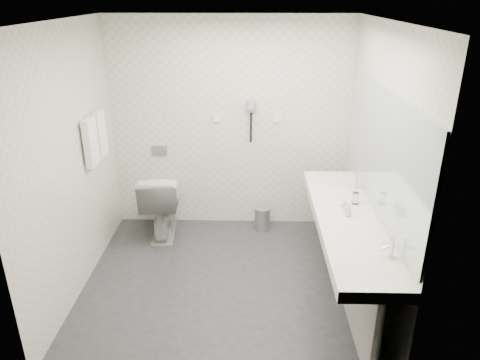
{
  "coord_description": "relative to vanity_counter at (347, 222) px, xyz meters",
  "views": [
    {
      "loc": [
        0.25,
        -3.81,
        2.72
      ],
      "look_at": [
        0.15,
        0.15,
        1.05
      ],
      "focal_mm": 33.68,
      "sensor_mm": 36.0,
      "label": 1
    }
  ],
  "objects": [
    {
      "name": "soap_bottle_b",
      "position": [
        -0.0,
        0.21,
        0.09
      ],
      "size": [
        0.09,
        0.09,
        0.08
      ],
      "primitive_type": "imported",
      "rotation": [
        0.0,
        0.0,
        -0.78
      ],
      "color": "beige",
      "rests_on": "vanity_counter"
    },
    {
      "name": "dryer_barrel",
      "position": [
        -0.88,
        1.4,
        0.73
      ],
      "size": [
        0.08,
        0.14,
        0.08
      ],
      "primitive_type": "cylinder",
      "rotation": [
        1.57,
        0.0,
        0.0
      ],
      "color": "gray",
      "rests_on": "dryer_cradle"
    },
    {
      "name": "faucet_far",
      "position": [
        0.19,
        0.65,
        0.12
      ],
      "size": [
        0.04,
        0.04,
        0.15
      ],
      "primitive_type": "cylinder",
      "color": "silver",
      "rests_on": "vanity_counter"
    },
    {
      "name": "toilet",
      "position": [
        -1.93,
        1.17,
        -0.4
      ],
      "size": [
        0.5,
        0.82,
        0.8
      ],
      "primitive_type": "imported",
      "rotation": [
        0.0,
        0.0,
        3.21
      ],
      "color": "white",
      "rests_on": "floor"
    },
    {
      "name": "soap_bottle_a",
      "position": [
        0.01,
        0.09,
        0.1
      ],
      "size": [
        0.06,
        0.06,
        0.09
      ],
      "primitive_type": "imported",
      "rotation": [
        0.0,
        0.0,
        0.57
      ],
      "color": "beige",
      "rests_on": "vanity_counter"
    },
    {
      "name": "wall_back",
      "position": [
        -1.12,
        1.5,
        0.45
      ],
      "size": [
        2.8,
        0.0,
        2.8
      ],
      "primitive_type": "plane",
      "rotation": [
        1.57,
        0.0,
        0.0
      ],
      "color": "beige",
      "rests_on": "floor"
    },
    {
      "name": "faucet_near",
      "position": [
        0.19,
        -0.65,
        0.12
      ],
      "size": [
        0.04,
        0.04,
        0.15
      ],
      "primitive_type": "cylinder",
      "color": "silver",
      "rests_on": "vanity_counter"
    },
    {
      "name": "switch_plate_b",
      "position": [
        -0.57,
        1.49,
        0.55
      ],
      "size": [
        0.09,
        0.02,
        0.09
      ],
      "primitive_type": "cube",
      "color": "white",
      "rests_on": "wall_back"
    },
    {
      "name": "vanity_post_far",
      "position": [
        0.05,
        1.04,
        -0.42
      ],
      "size": [
        0.06,
        0.06,
        0.75
      ],
      "primitive_type": "cylinder",
      "color": "silver",
      "rests_on": "floor"
    },
    {
      "name": "vanity_counter",
      "position": [
        0.0,
        0.0,
        0.0
      ],
      "size": [
        0.55,
        2.2,
        0.1
      ],
      "primitive_type": "cube",
      "color": "silver",
      "rests_on": "floor"
    },
    {
      "name": "ceiling",
      "position": [
        -1.12,
        0.2,
        1.7
      ],
      "size": [
        2.8,
        2.8,
        0.0
      ],
      "primitive_type": "plane",
      "rotation": [
        3.14,
        0.0,
        0.0
      ],
      "color": "silver",
      "rests_on": "wall_back"
    },
    {
      "name": "wall_left",
      "position": [
        -2.52,
        0.2,
        0.45
      ],
      "size": [
        0.0,
        2.6,
        2.6
      ],
      "primitive_type": "plane",
      "rotation": [
        1.57,
        0.0,
        1.57
      ],
      "color": "beige",
      "rests_on": "floor"
    },
    {
      "name": "dryer_cord",
      "position": [
        -0.88,
        1.46,
        0.45
      ],
      "size": [
        0.02,
        0.02,
        0.35
      ],
      "primitive_type": "cylinder",
      "color": "black",
      "rests_on": "dryer_cradle"
    },
    {
      "name": "wall_front",
      "position": [
        -1.12,
        -1.1,
        0.45
      ],
      "size": [
        2.8,
        0.0,
        2.8
      ],
      "primitive_type": "plane",
      "rotation": [
        -1.57,
        0.0,
        0.0
      ],
      "color": "beige",
      "rests_on": "floor"
    },
    {
      "name": "floor",
      "position": [
        -1.12,
        0.2,
        -0.8
      ],
      "size": [
        2.8,
        2.8,
        0.0
      ],
      "primitive_type": "plane",
      "color": "#292A2E",
      "rests_on": "ground"
    },
    {
      "name": "basin_far",
      "position": [
        0.0,
        0.65,
        0.04
      ],
      "size": [
        0.4,
        0.31,
        0.05
      ],
      "primitive_type": "ellipsoid",
      "color": "white",
      "rests_on": "vanity_counter"
    },
    {
      "name": "towel_near",
      "position": [
        -2.46,
        0.61,
        0.53
      ],
      "size": [
        0.07,
        0.24,
        0.48
      ],
      "primitive_type": "cube",
      "color": "white",
      "rests_on": "towel_rail"
    },
    {
      "name": "towel_rail",
      "position": [
        -2.47,
        0.75,
        0.75
      ],
      "size": [
        0.02,
        0.62,
        0.02
      ],
      "primitive_type": "cylinder",
      "rotation": [
        1.57,
        0.0,
        0.0
      ],
      "color": "silver",
      "rests_on": "wall_left"
    },
    {
      "name": "vanity_post_near",
      "position": [
        0.05,
        -1.04,
        -0.42
      ],
      "size": [
        0.06,
        0.06,
        0.75
      ],
      "primitive_type": "cylinder",
      "color": "silver",
      "rests_on": "floor"
    },
    {
      "name": "vanity_panel",
      "position": [
        0.02,
        0.0,
        -0.42
      ],
      "size": [
        0.03,
        2.15,
        0.75
      ],
      "primitive_type": "cube",
      "color": "gray",
      "rests_on": "floor"
    },
    {
      "name": "glass_left",
      "position": [
        0.12,
        0.27,
        0.11
      ],
      "size": [
        0.07,
        0.07,
        0.11
      ],
      "primitive_type": "cylinder",
      "rotation": [
        0.0,
        0.0,
        -0.17
      ],
      "color": "silver",
      "rests_on": "vanity_counter"
    },
    {
      "name": "pedal_bin",
      "position": [
        -0.72,
        1.3,
        -0.66
      ],
      "size": [
        0.21,
        0.21,
        0.27
      ],
      "primitive_type": "cylinder",
      "rotation": [
        0.0,
        0.0,
        -0.1
      ],
      "color": "#B2B5BA",
      "rests_on": "floor"
    },
    {
      "name": "dryer_cradle",
      "position": [
        -0.88,
        1.47,
        0.7
      ],
      "size": [
        0.1,
        0.04,
        0.14
      ],
      "primitive_type": "cube",
      "color": "gray",
      "rests_on": "wall_back"
    },
    {
      "name": "towel_far",
      "position": [
        -2.46,
        0.89,
        0.53
      ],
      "size": [
        0.07,
        0.24,
        0.48
      ],
      "primitive_type": "cube",
      "color": "white",
      "rests_on": "towel_rail"
    },
    {
      "name": "wall_right",
      "position": [
        0.27,
        0.2,
        0.45
      ],
      "size": [
        0.0,
        2.6,
        2.6
      ],
      "primitive_type": "plane",
      "rotation": [
        1.57,
        0.0,
        -1.57
      ],
      "color": "beige",
      "rests_on": "floor"
    },
    {
      "name": "bin_lid",
      "position": [
        -0.72,
        1.3,
        -0.52
      ],
      "size": [
        0.19,
        0.19,
        0.02
      ],
      "primitive_type": "cylinder",
      "color": "#B2B5BA",
      "rests_on": "pedal_bin"
    },
    {
      "name": "switch_plate_a",
      "position": [
        -1.27,
        1.49,
        0.55
      ],
      "size": [
        0.09,
        0.02,
        0.09
      ],
      "primitive_type": "cube",
      "color": "white",
      "rests_on": "wall_back"
    },
    {
      "name": "soap_bottle_c",
      "position": [
        0.0,
        0.01,
        0.12
      ],
      "size": [
        0.06,
        0.06,
        0.13
      ],
      "primitive_type": "imported",
      "rotation": [
        0.0,
        0.0,
        0.29
      ],
      "color": "beige",
      "rests_on": "vanity_counter"
    },
    {
      "name": "mirror",
      "position": [
        0.26,
        0.0,
        0.65
      ],
      "size": [
        0.02,
        2.2,
        1.05
      ],
      "primitive_type": "cube",
      "color": "#B2BCC6",
      "rests_on": "wall_right"
    },
    {
      "name": "flush_plate",
      "position": [
        -1.98,
        1.49,
        0.15
      ],
      "size": [
        0.18,
        0.02,
        0.12
      ],
      "primitive_type": "cube",
      "color": "#B2B5BA",
      "rests_on": "wall_back"
    },
    {
      "name": "basin_near",
      "position": [
        0.0,
        -0.65,
        0.04
      ],
      "size": [
        0.4,
        0.31,
        0.05
      ],
      "primitive_type": "ellipsoid",
      "color": "white",
      "rests_on": "vanity_counter"
    }
  ]
}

